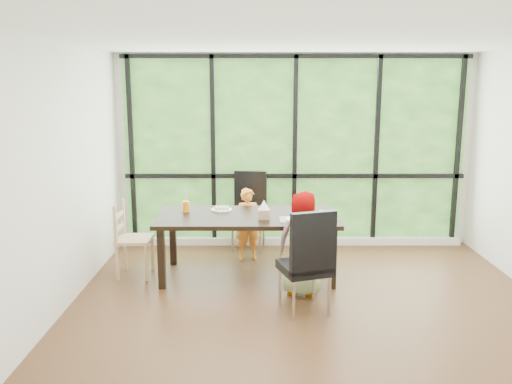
# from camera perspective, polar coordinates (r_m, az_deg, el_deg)

# --- Properties ---
(ground) EXTENTS (5.00, 5.00, 0.00)m
(ground) POSITION_cam_1_polar(r_m,az_deg,el_deg) (5.61, 5.74, -12.16)
(ground) COLOR black
(ground) RESTS_ON ground
(back_wall) EXTENTS (5.00, 0.00, 5.00)m
(back_wall) POSITION_cam_1_polar(r_m,az_deg,el_deg) (7.44, 4.22, 4.50)
(back_wall) COLOR silver
(back_wall) RESTS_ON ground
(foliage_backdrop) EXTENTS (4.80, 0.02, 2.65)m
(foliage_backdrop) POSITION_cam_1_polar(r_m,az_deg,el_deg) (7.42, 4.23, 4.48)
(foliage_backdrop) COLOR #26491D
(foliage_backdrop) RESTS_ON back_wall
(window_mullions) EXTENTS (4.80, 0.06, 2.65)m
(window_mullions) POSITION_cam_1_polar(r_m,az_deg,el_deg) (7.38, 4.25, 4.44)
(window_mullions) COLOR black
(window_mullions) RESTS_ON back_wall
(window_sill) EXTENTS (4.80, 0.12, 0.10)m
(window_sill) POSITION_cam_1_polar(r_m,az_deg,el_deg) (7.61, 4.13, -5.36)
(window_sill) COLOR silver
(window_sill) RESTS_ON ground
(dining_table) EXTENTS (2.20, 1.22, 0.75)m
(dining_table) POSITION_cam_1_polar(r_m,az_deg,el_deg) (6.28, -0.92, -5.86)
(dining_table) COLOR black
(dining_table) RESTS_ON ground
(chair_window_leather) EXTENTS (0.52, 0.52, 1.08)m
(chair_window_leather) POSITION_cam_1_polar(r_m,az_deg,el_deg) (7.25, -0.84, -2.17)
(chair_window_leather) COLOR black
(chair_window_leather) RESTS_ON ground
(chair_interior_leather) EXTENTS (0.58, 0.58, 1.08)m
(chair_interior_leather) POSITION_cam_1_polar(r_m,az_deg,el_deg) (5.28, 5.33, -7.42)
(chair_interior_leather) COLOR black
(chair_interior_leather) RESTS_ON ground
(chair_end_beech) EXTENTS (0.40, 0.42, 0.90)m
(chair_end_beech) POSITION_cam_1_polar(r_m,az_deg,el_deg) (6.44, -13.13, -5.06)
(chair_end_beech) COLOR tan
(chair_end_beech) RESTS_ON ground
(child_toddler) EXTENTS (0.39, 0.30, 0.95)m
(child_toddler) POSITION_cam_1_polar(r_m,az_deg,el_deg) (6.85, -0.85, -3.53)
(child_toddler) COLOR orange
(child_toddler) RESTS_ON ground
(child_older) EXTENTS (0.64, 0.50, 1.15)m
(child_older) POSITION_cam_1_polar(r_m,az_deg,el_deg) (5.70, 5.33, -5.63)
(child_older) COLOR gray
(child_older) RESTS_ON ground
(placemat) EXTENTS (0.38, 0.28, 0.01)m
(placemat) POSITION_cam_1_polar(r_m,az_deg,el_deg) (5.99, 4.44, -3.02)
(placemat) COLOR tan
(placemat) RESTS_ON dining_table
(plate_far) EXTENTS (0.26, 0.26, 0.02)m
(plate_far) POSITION_cam_1_polar(r_m,az_deg,el_deg) (6.44, -3.77, -1.94)
(plate_far) COLOR white
(plate_far) RESTS_ON dining_table
(plate_near) EXTENTS (0.27, 0.27, 0.02)m
(plate_near) POSITION_cam_1_polar(r_m,az_deg,el_deg) (5.99, 4.61, -2.96)
(plate_near) COLOR white
(plate_near) RESTS_ON dining_table
(orange_cup) EXTENTS (0.08, 0.08, 0.13)m
(orange_cup) POSITION_cam_1_polar(r_m,az_deg,el_deg) (6.39, -7.65, -1.58)
(orange_cup) COLOR orange
(orange_cup) RESTS_ON dining_table
(green_cup) EXTENTS (0.08, 0.08, 0.13)m
(green_cup) POSITION_cam_1_polar(r_m,az_deg,el_deg) (5.93, 7.24, -2.62)
(green_cup) COLOR #5ADC42
(green_cup) RESTS_ON dining_table
(tissue_box) EXTENTS (0.13, 0.13, 0.11)m
(tissue_box) POSITION_cam_1_polar(r_m,az_deg,el_deg) (6.00, 0.87, -2.42)
(tissue_box) COLOR tan
(tissue_box) RESTS_ON dining_table
(crepe_rolls_far) EXTENTS (0.20, 0.12, 0.04)m
(crepe_rolls_far) POSITION_cam_1_polar(r_m,az_deg,el_deg) (6.43, -3.77, -1.71)
(crepe_rolls_far) COLOR tan
(crepe_rolls_far) RESTS_ON plate_far
(crepe_rolls_near) EXTENTS (0.05, 0.12, 0.04)m
(crepe_rolls_near) POSITION_cam_1_polar(r_m,az_deg,el_deg) (5.98, 4.61, -2.71)
(crepe_rolls_near) COLOR tan
(crepe_rolls_near) RESTS_ON plate_near
(straw_white) EXTENTS (0.01, 0.04, 0.20)m
(straw_white) POSITION_cam_1_polar(r_m,az_deg,el_deg) (6.37, -7.67, -0.65)
(straw_white) COLOR white
(straw_white) RESTS_ON orange_cup
(straw_pink) EXTENTS (0.01, 0.04, 0.20)m
(straw_pink) POSITION_cam_1_polar(r_m,az_deg,el_deg) (5.90, 7.27, -1.65)
(straw_pink) COLOR pink
(straw_pink) RESTS_ON green_cup
(tissue) EXTENTS (0.12, 0.12, 0.11)m
(tissue) POSITION_cam_1_polar(r_m,az_deg,el_deg) (5.98, 0.87, -1.39)
(tissue) COLOR white
(tissue) RESTS_ON tissue_box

